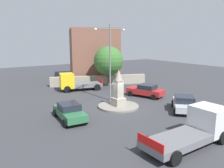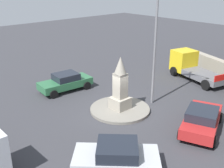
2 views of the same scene
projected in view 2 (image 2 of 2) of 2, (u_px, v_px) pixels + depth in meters
The scene contains 8 objects.
ground_plane at pixel (120, 110), 18.44m from camera, with size 80.00×80.00×0.00m, color #38383D.
traffic_island at pixel (120, 109), 18.41m from camera, with size 4.02×4.02×0.18m, color gray.
monument at pixel (120, 87), 17.82m from camera, with size 1.11×1.11×3.57m.
streetlamp at pixel (156, 35), 17.79m from camera, with size 3.72×0.28×8.12m.
car_silver_parked_left at pixel (117, 157), 12.41m from camera, with size 4.04×4.06×1.43m.
car_red_far_side at pixel (202, 119), 15.73m from camera, with size 3.22×4.59×1.45m.
car_green_waiting at pixel (66, 82), 21.49m from camera, with size 2.19×4.28×1.40m.
truck_yellow_parked_right at pixel (192, 66), 24.14m from camera, with size 5.68×3.30×2.29m.
Camera 2 is at (-11.87, 11.54, 8.33)m, focal length 43.75 mm.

